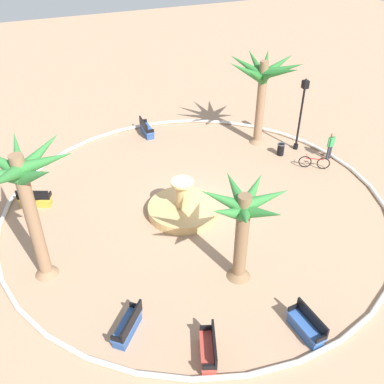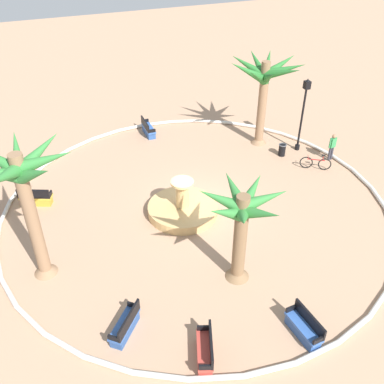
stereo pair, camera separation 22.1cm
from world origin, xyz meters
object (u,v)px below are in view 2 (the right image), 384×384
object	(u,v)px
lamppost	(303,110)
trash_bin	(282,150)
bench_east	(205,352)
person_cyclist_helmet	(332,146)
bench_west	(148,130)
bench_southwest	(36,199)
palm_tree_mid_plaza	(24,186)
palm_tree_by_curb	(265,79)
fountain	(183,208)
palm_tree_near_fountain	(242,218)
bench_southeast	(304,328)
bicycle_red_frame	(316,163)
bench_north	(125,326)

from	to	relation	value
lamppost	trash_bin	bearing A→B (deg)	103.30
bench_east	lamppost	distance (m)	15.45
trash_bin	person_cyclist_helmet	xyz separation A→B (m)	(-1.40, -2.35, 0.53)
bench_west	bench_southwest	size ratio (longest dim) A/B	0.96
palm_tree_mid_plaza	lamppost	world-z (taller)	palm_tree_mid_plaza
bench_southwest	person_cyclist_helmet	distance (m)	16.26
palm_tree_by_curb	palm_tree_mid_plaza	size ratio (longest dim) A/B	0.90
fountain	palm_tree_by_curb	bearing A→B (deg)	-53.47
palm_tree_by_curb	bench_west	world-z (taller)	palm_tree_by_curb
palm_tree_by_curb	person_cyclist_helmet	distance (m)	5.35
palm_tree_by_curb	palm_tree_mid_plaza	distance (m)	14.91
palm_tree_near_fountain	person_cyclist_helmet	world-z (taller)	palm_tree_near_fountain
fountain	bench_southeast	world-z (taller)	fountain
trash_bin	bicycle_red_frame	bearing A→B (deg)	-153.23
bench_southwest	trash_bin	bearing A→B (deg)	-90.31
bench_southwest	trash_bin	world-z (taller)	bench_southwest
palm_tree_near_fountain	bench_southwest	xyz separation A→B (m)	(7.91, 7.25, -2.71)
palm_tree_by_curb	person_cyclist_helmet	size ratio (longest dim) A/B	3.27
bench_southwest	person_cyclist_helmet	world-z (taller)	person_cyclist_helmet
fountain	bench_east	world-z (taller)	fountain
palm_tree_mid_plaza	trash_bin	world-z (taller)	palm_tree_mid_plaza
bench_southeast	bicycle_red_frame	bearing A→B (deg)	-35.41
person_cyclist_helmet	palm_tree_by_curb	bearing A→B (deg)	41.58
bench_southeast	bicycle_red_frame	distance (m)	11.38
bicycle_red_frame	bench_west	bearing A→B (deg)	46.55
bicycle_red_frame	person_cyclist_helmet	distance (m)	1.57
bench_east	bench_southeast	size ratio (longest dim) A/B	1.02
bench_north	bicycle_red_frame	world-z (taller)	bench_north
palm_tree_near_fountain	palm_tree_by_curb	bearing A→B (deg)	-32.00
trash_bin	palm_tree_mid_plaza	bearing A→B (deg)	109.43
fountain	bench_north	xyz separation A→B (m)	(-5.79, 4.20, 0.06)
person_cyclist_helmet	bench_east	bearing A→B (deg)	129.36
bench_east	fountain	bearing A→B (deg)	-14.02
palm_tree_near_fountain	trash_bin	size ratio (longest dim) A/B	5.89
palm_tree_mid_plaza	bicycle_red_frame	size ratio (longest dim) A/B	3.95
bench_west	bicycle_red_frame	bearing A→B (deg)	-133.45
palm_tree_near_fountain	bench_southwest	size ratio (longest dim) A/B	2.57
bench_east	bench_north	xyz separation A→B (m)	(1.94, 2.27, 0.00)
bicycle_red_frame	person_cyclist_helmet	world-z (taller)	person_cyclist_helmet
palm_tree_near_fountain	trash_bin	bearing A→B (deg)	-40.01
bench_east	lamppost	size ratio (longest dim) A/B	0.38
palm_tree_mid_plaza	bench_southeast	size ratio (longest dim) A/B	3.59
palm_tree_near_fountain	palm_tree_by_curb	size ratio (longest dim) A/B	0.81
palm_tree_mid_plaza	lamppost	xyz separation A→B (m)	(5.17, -15.07, -1.74)
person_cyclist_helmet	lamppost	bearing A→B (deg)	33.54
bench_north	bench_southwest	size ratio (longest dim) A/B	0.93
palm_tree_by_curb	bench_west	xyz separation A→B (m)	(3.39, 6.07, -3.69)
fountain	bench_southwest	world-z (taller)	fountain
palm_tree_mid_plaza	bicycle_red_frame	bearing A→B (deg)	-78.84
trash_bin	lamppost	bearing A→B (deg)	-76.70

